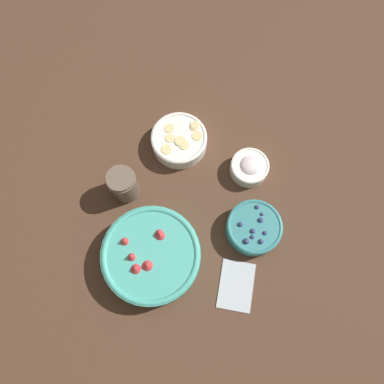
{
  "coord_description": "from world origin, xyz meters",
  "views": [
    {
      "loc": [
        0.33,
        0.06,
        1.03
      ],
      "look_at": [
        0.02,
        -0.01,
        0.05
      ],
      "focal_mm": 35.0,
      "sensor_mm": 36.0,
      "label": 1
    }
  ],
  "objects_px": {
    "bowl_strawberries": "(151,255)",
    "bowl_cream": "(249,167)",
    "jar_chocolate": "(124,185)",
    "bowl_bananas": "(179,140)",
    "bowl_blueberries": "(254,228)"
  },
  "relations": [
    {
      "from": "bowl_bananas",
      "to": "bowl_cream",
      "type": "relative_size",
      "value": 1.49
    },
    {
      "from": "bowl_blueberries",
      "to": "bowl_bananas",
      "type": "bearing_deg",
      "value": -127.11
    },
    {
      "from": "bowl_blueberries",
      "to": "jar_chocolate",
      "type": "bearing_deg",
      "value": -93.4
    },
    {
      "from": "bowl_cream",
      "to": "jar_chocolate",
      "type": "relative_size",
      "value": 1.02
    },
    {
      "from": "bowl_strawberries",
      "to": "bowl_cream",
      "type": "xyz_separation_m",
      "value": [
        -0.32,
        0.2,
        -0.01
      ]
    },
    {
      "from": "bowl_cream",
      "to": "bowl_strawberries",
      "type": "bearing_deg",
      "value": -32.23
    },
    {
      "from": "bowl_blueberries",
      "to": "bowl_cream",
      "type": "xyz_separation_m",
      "value": [
        -0.17,
        -0.05,
        -0.0
      ]
    },
    {
      "from": "jar_chocolate",
      "to": "bowl_strawberries",
      "type": "bearing_deg",
      "value": 37.69
    },
    {
      "from": "bowl_cream",
      "to": "jar_chocolate",
      "type": "bearing_deg",
      "value": -65.57
    },
    {
      "from": "bowl_strawberries",
      "to": "bowl_bananas",
      "type": "distance_m",
      "value": 0.35
    },
    {
      "from": "bowl_bananas",
      "to": "bowl_strawberries",
      "type": "bearing_deg",
      "value": 3.05
    },
    {
      "from": "bowl_bananas",
      "to": "jar_chocolate",
      "type": "distance_m",
      "value": 0.21
    },
    {
      "from": "bowl_strawberries",
      "to": "bowl_cream",
      "type": "bearing_deg",
      "value": 147.77
    },
    {
      "from": "bowl_strawberries",
      "to": "bowl_blueberries",
      "type": "bearing_deg",
      "value": 120.25
    },
    {
      "from": "bowl_strawberries",
      "to": "jar_chocolate",
      "type": "distance_m",
      "value": 0.21
    }
  ]
}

